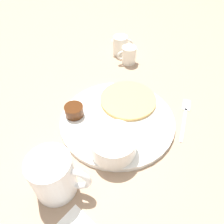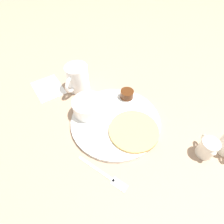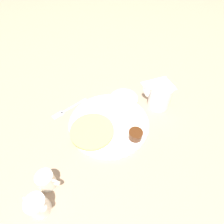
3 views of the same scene
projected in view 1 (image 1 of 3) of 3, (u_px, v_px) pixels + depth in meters
ground_plane at (117, 121)px, 0.56m from camera, size 4.00×4.00×0.00m
plate at (117, 120)px, 0.56m from camera, size 0.29×0.29×0.01m
pancake_stack at (128, 100)px, 0.59m from camera, size 0.15×0.15×0.01m
bowl at (113, 143)px, 0.47m from camera, size 0.10×0.10×0.05m
syrup_cup at (74, 111)px, 0.55m from camera, size 0.05×0.05×0.03m
butter_ramekin at (105, 149)px, 0.47m from camera, size 0.05×0.05×0.04m
coffee_mug at (54, 176)px, 0.40m from camera, size 0.09×0.10×0.10m
creamer_pitcher_near at (129, 55)px, 0.73m from camera, size 0.07×0.05×0.06m
creamer_pitcher_far at (120, 45)px, 0.76m from camera, size 0.07×0.05×0.07m
fork at (185, 114)px, 0.58m from camera, size 0.14×0.09×0.00m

